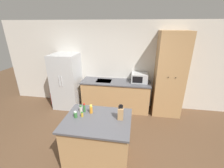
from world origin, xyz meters
TOP-DOWN VIEW (x-y plane):
  - ground_plane at (0.00, 0.00)m, footprint 14.00×14.00m
  - wall_back at (0.00, 2.33)m, footprint 7.20×0.06m
  - refrigerator at (-1.48, 1.93)m, footprint 0.77×0.75m
  - back_counter at (0.05, 2.00)m, footprint 2.04×0.64m
  - pantry_cabinet at (1.54, 2.00)m, footprint 0.77×0.63m
  - kitchen_island at (-0.01, 0.01)m, footprint 1.18×0.91m
  - microwave at (0.73, 2.08)m, footprint 0.46×0.40m
  - knife_block at (0.40, 0.08)m, footprint 0.09×0.08m
  - spice_bottle_tall_dark at (-0.29, 0.05)m, footprint 0.05×0.05m
  - spice_bottle_short_red at (-0.37, 0.20)m, footprint 0.06×0.06m
  - spice_bottle_amber_oil at (-0.30, 0.21)m, footprint 0.04×0.04m
  - spice_bottle_green_herb at (-0.17, 0.19)m, footprint 0.06×0.06m
  - spice_bottle_pale_salt at (-0.40, 0.01)m, footprint 0.06×0.06m
  - fire_extinguisher at (-2.02, 1.91)m, footprint 0.14×0.14m

SIDE VIEW (x-z plane):
  - ground_plane at x=0.00m, z-range 0.00..0.00m
  - fire_extinguisher at x=-2.02m, z-range -0.03..0.45m
  - back_counter at x=0.05m, z-range 0.00..0.90m
  - kitchen_island at x=-0.01m, z-range 0.00..0.93m
  - refrigerator at x=-1.48m, z-range 0.00..1.67m
  - spice_bottle_tall_dark at x=-0.29m, z-range 0.93..1.02m
  - spice_bottle_pale_salt at x=-0.40m, z-range 0.92..1.05m
  - spice_bottle_short_red at x=-0.37m, z-range 0.92..1.06m
  - spice_bottle_green_herb at x=-0.17m, z-range 0.92..1.09m
  - spice_bottle_amber_oil at x=-0.30m, z-range 0.92..1.10m
  - microwave at x=0.73m, z-range 0.90..1.16m
  - knife_block at x=0.40m, z-range 0.90..1.19m
  - pantry_cabinet at x=1.54m, z-range 0.00..2.34m
  - wall_back at x=0.00m, z-range 0.00..2.60m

